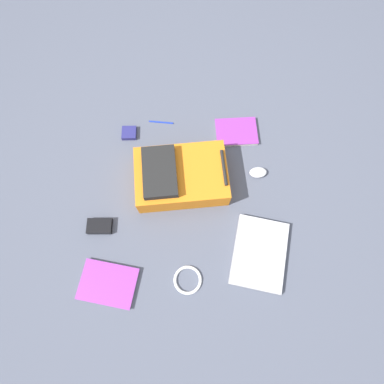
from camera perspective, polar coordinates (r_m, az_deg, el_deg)
The scene contains 10 objects.
ground_plane at distance 1.61m, azimuth -1.04°, elevation -1.05°, with size 3.33×3.33×0.00m, color #4C5160.
backpack at distance 1.58m, azimuth -2.26°, elevation 2.85°, with size 0.32×0.46×0.17m.
laptop at distance 1.57m, azimuth 12.11°, elevation -10.76°, with size 0.39×0.33×0.03m.
book_comic at distance 1.58m, azimuth -14.95°, elevation -15.74°, with size 0.25×0.30×0.02m.
book_blue at distance 1.77m, azimuth 8.01°, elevation 10.70°, with size 0.17×0.23×0.02m.
computer_mouse at distance 1.68m, azimuth 11.86°, elevation 3.49°, with size 0.06×0.09×0.03m, color silver.
cable_coil at distance 1.53m, azimuth -0.78°, elevation -15.62°, with size 0.13×0.13×0.01m, color silver.
power_brick at distance 1.63m, azimuth -16.37°, elevation -5.96°, with size 0.08×0.12×0.03m, color black.
pen_black at distance 1.80m, azimuth -5.60°, elevation 12.51°, with size 0.01×0.01×0.14m, color #1933B2.
earbud_pouch at distance 1.78m, azimuth -11.30°, elevation 10.43°, with size 0.08×0.08×0.02m, color navy.
Camera 1 is at (0.49, -0.01, 1.54)m, focal length 29.49 mm.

